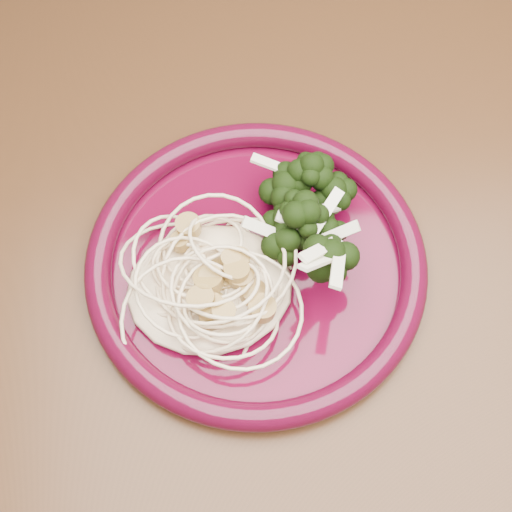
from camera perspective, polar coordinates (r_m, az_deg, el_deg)
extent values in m
plane|color=brown|center=(1.24, -0.64, -19.04)|extent=(3.50, 3.50, 0.00)
cube|color=#472814|center=(0.53, -1.41, -6.72)|extent=(1.20, 0.80, 0.04)
cylinder|color=#46041B|center=(0.53, 0.00, -0.87)|extent=(0.33, 0.33, 0.01)
torus|color=#46071D|center=(0.53, 0.00, -0.46)|extent=(0.33, 0.33, 0.02)
ellipsoid|color=beige|center=(0.51, -3.78, -2.12)|extent=(0.15, 0.15, 0.03)
ellipsoid|color=black|center=(0.53, 4.49, 2.81)|extent=(0.12, 0.14, 0.04)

